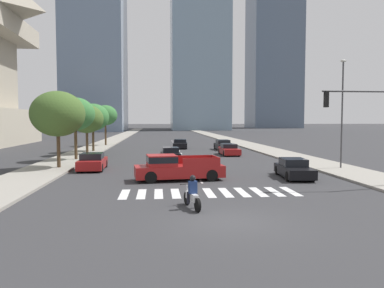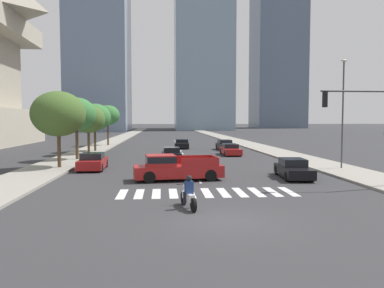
# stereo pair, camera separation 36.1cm
# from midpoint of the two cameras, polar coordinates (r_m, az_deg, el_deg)

# --- Properties ---
(ground_plane) EXTENTS (800.00, 800.00, 0.00)m
(ground_plane) POSITION_cam_midpoint_polar(r_m,az_deg,el_deg) (14.79, 5.68, -11.63)
(ground_plane) COLOR #333335
(sidewalk_east) EXTENTS (4.00, 260.00, 0.15)m
(sidewalk_east) POSITION_cam_midpoint_polar(r_m,az_deg,el_deg) (46.35, 12.96, -1.20)
(sidewalk_east) COLOR gray
(sidewalk_east) RESTS_ON ground
(sidewalk_west) EXTENTS (4.00, 260.00, 0.15)m
(sidewalk_west) POSITION_cam_midpoint_polar(r_m,az_deg,el_deg) (45.08, -15.86, -1.38)
(sidewalk_west) COLOR gray
(sidewalk_west) RESTS_ON ground
(crosswalk_near) EXTENTS (9.45, 2.71, 0.01)m
(crosswalk_near) POSITION_cam_midpoint_polar(r_m,az_deg,el_deg) (20.30, 2.78, -7.41)
(crosswalk_near) COLOR silver
(crosswalk_near) RESTS_ON ground
(lane_divider_center) EXTENTS (0.14, 50.00, 0.01)m
(lane_divider_center) POSITION_cam_midpoint_polar(r_m,az_deg,el_deg) (47.99, -1.50, -1.03)
(lane_divider_center) COLOR silver
(lane_divider_center) RESTS_ON ground
(motorcycle_lead) EXTENTS (0.80, 2.06, 1.49)m
(motorcycle_lead) POSITION_cam_midpoint_polar(r_m,az_deg,el_deg) (16.69, 0.08, -7.79)
(motorcycle_lead) COLOR black
(motorcycle_lead) RESTS_ON ground
(pickup_truck) EXTENTS (5.91, 2.65, 1.67)m
(pickup_truck) POSITION_cam_midpoint_polar(r_m,az_deg,el_deg) (24.34, -2.36, -3.64)
(pickup_truck) COLOR maroon
(pickup_truck) RESTS_ON ground
(sedan_red_0) EXTENTS (1.86, 4.71, 1.26)m
(sedan_red_0) POSITION_cam_midpoint_polar(r_m,az_deg,el_deg) (42.31, 6.09, -0.88)
(sedan_red_0) COLOR maroon
(sedan_red_0) RESTS_ON ground
(sedan_black_1) EXTENTS (1.93, 4.33, 1.22)m
(sedan_black_1) POSITION_cam_midpoint_polar(r_m,az_deg,el_deg) (37.57, -2.89, -1.47)
(sedan_black_1) COLOR black
(sedan_black_1) RESTS_ON ground
(sedan_black_2) EXTENTS (1.95, 4.51, 1.32)m
(sedan_black_2) POSITION_cam_midpoint_polar(r_m,az_deg,el_deg) (49.70, 5.25, -0.19)
(sedan_black_2) COLOR black
(sedan_black_2) RESTS_ON ground
(sedan_black_3) EXTENTS (2.16, 4.62, 1.30)m
(sedan_black_3) POSITION_cam_midpoint_polar(r_m,az_deg,el_deg) (26.35, 15.52, -3.69)
(sedan_black_3) COLOR black
(sedan_black_3) RESTS_ON ground
(sedan_red_4) EXTENTS (1.97, 4.30, 1.34)m
(sedan_red_4) POSITION_cam_midpoint_polar(r_m,az_deg,el_deg) (30.51, -14.52, -2.65)
(sedan_red_4) COLOR maroon
(sedan_red_4) RESTS_ON ground
(sedan_black_5) EXTENTS (2.21, 4.41, 1.28)m
(sedan_black_5) POSITION_cam_midpoint_polar(r_m,az_deg,el_deg) (52.00, -1.31, -0.02)
(sedan_black_5) COLOR black
(sedan_black_5) RESTS_ON ground
(traffic_signal_near) EXTENTS (4.35, 0.28, 5.76)m
(traffic_signal_near) POSITION_cam_midpoint_polar(r_m,az_deg,el_deg) (23.39, 25.07, 3.78)
(traffic_signal_near) COLOR #333335
(traffic_signal_near) RESTS_ON sidewalk_east
(street_lamp_east) EXTENTS (0.50, 0.24, 8.46)m
(street_lamp_east) POSITION_cam_midpoint_polar(r_m,az_deg,el_deg) (31.69, 22.25, 5.34)
(street_lamp_east) COLOR #3F3F42
(street_lamp_east) RESTS_ON sidewalk_east
(street_tree_nearest) EXTENTS (4.24, 4.24, 6.05)m
(street_tree_nearest) POSITION_cam_midpoint_polar(r_m,az_deg,el_deg) (31.61, -19.34, 4.33)
(street_tree_nearest) COLOR #4C3823
(street_tree_nearest) RESTS_ON sidewalk_west
(street_tree_second) EXTENTS (3.72, 3.72, 5.94)m
(street_tree_second) POSITION_cam_midpoint_polar(r_m,az_deg,el_deg) (37.78, -16.89, 4.37)
(street_tree_second) COLOR #4C3823
(street_tree_second) RESTS_ON sidewalk_west
(street_tree_third) EXTENTS (3.70, 3.70, 5.47)m
(street_tree_third) POSITION_cam_midpoint_polar(r_m,az_deg,el_deg) (43.47, -15.25, 3.68)
(street_tree_third) COLOR #4C3823
(street_tree_third) RESTS_ON sidewalk_west
(street_tree_fourth) EXTENTS (3.90, 3.90, 5.78)m
(street_tree_fourth) POSITION_cam_midpoint_polar(r_m,az_deg,el_deg) (47.43, -14.35, 3.95)
(street_tree_fourth) COLOR #4C3823
(street_tree_fourth) RESTS_ON sidewalk_west
(street_tree_fifth) EXTENTS (3.58, 3.58, 6.04)m
(street_tree_fifth) POSITION_cam_midpoint_polar(r_m,az_deg,el_deg) (58.38, -12.51, 4.27)
(street_tree_fifth) COLOR #4C3823
(street_tree_fifth) RESTS_ON sidewalk_west
(office_tower_center_skyline) EXTENTS (22.85, 22.34, 81.09)m
(office_tower_center_skyline) POSITION_cam_midpoint_polar(r_m,az_deg,el_deg) (158.22, 1.77, 16.80)
(office_tower_center_skyline) COLOR #7A93A8
(office_tower_center_skyline) RESTS_ON ground
(office_tower_right_skyline) EXTENTS (24.74, 23.22, 122.75)m
(office_tower_right_skyline) POSITION_cam_midpoint_polar(r_m,az_deg,el_deg) (207.99, 13.02, 18.29)
(office_tower_right_skyline) COLOR slate
(office_tower_right_skyline) RESTS_ON ground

